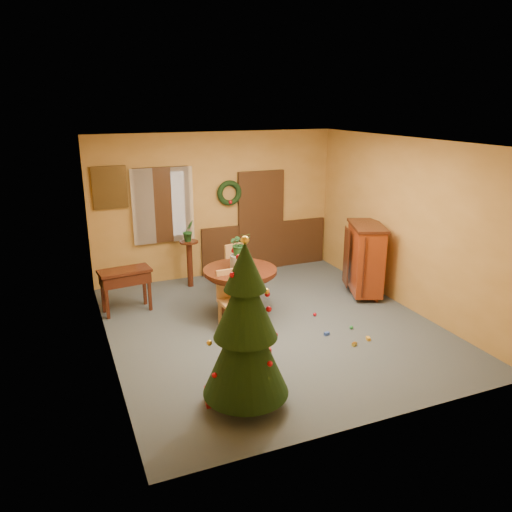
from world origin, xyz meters
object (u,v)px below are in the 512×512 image
chair_near (231,297)px  writing_desk (125,280)px  christmas_tree (245,329)px  sideboard (365,257)px  dining_table (240,283)px

chair_near → writing_desk: size_ratio=1.03×
christmas_tree → sideboard: 4.17m
dining_table → sideboard: (2.48, 0.05, 0.13)m
christmas_tree → writing_desk: (-0.88, 3.36, -0.42)m
writing_desk → sideboard: sideboard is taller
christmas_tree → sideboard: bearing=36.8°
dining_table → writing_desk: 1.96m
dining_table → christmas_tree: christmas_tree is taller
writing_desk → chair_near: bearing=-39.6°
christmas_tree → sideboard: (3.33, 2.49, -0.27)m
dining_table → christmas_tree: bearing=-109.2°
chair_near → writing_desk: 1.90m
dining_table → writing_desk: size_ratio=1.35×
writing_desk → dining_table: bearing=-28.0°
chair_near → sideboard: size_ratio=0.69×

